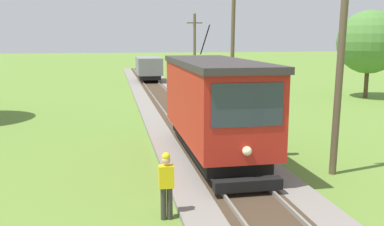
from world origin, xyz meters
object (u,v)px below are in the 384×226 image
object	(u,v)px
red_tram	(214,104)
utility_pole_far	(195,51)
tree_right_near	(369,42)
utility_pole_mid	(233,46)
freight_car	(149,68)
second_worker	(281,132)
track_worker	(166,183)
utility_pole_near_tram	(340,66)

from	to	relation	value
red_tram	utility_pole_far	xyz separation A→B (m)	(3.65, 22.52, 1.26)
utility_pole_far	tree_right_near	size ratio (longest dim) A/B	1.00
utility_pole_mid	tree_right_near	xyz separation A→B (m)	(11.98, 4.12, 0.19)
freight_car	second_worker	size ratio (longest dim) A/B	2.91
red_tram	track_worker	distance (m)	5.65
tree_right_near	red_tram	bearing A→B (deg)	-137.36
utility_pole_mid	second_worker	distance (m)	10.67
track_worker	tree_right_near	world-z (taller)	tree_right_near
utility_pole_far	utility_pole_near_tram	bearing A→B (deg)	-90.00
freight_car	track_worker	bearing A→B (deg)	-94.17
red_tram	tree_right_near	world-z (taller)	tree_right_near
utility_pole_near_tram	second_worker	distance (m)	3.83
track_worker	second_worker	bearing A→B (deg)	135.52
red_tram	second_worker	world-z (taller)	red_tram
utility_pole_near_tram	utility_pole_mid	world-z (taller)	utility_pole_mid
utility_pole_near_tram	red_tram	bearing A→B (deg)	146.53
utility_pole_near_tram	utility_pole_far	size ratio (longest dim) A/B	1.08
freight_car	utility_pole_far	size ratio (longest dim) A/B	0.77
freight_car	utility_pole_near_tram	world-z (taller)	utility_pole_near_tram
freight_car	second_worker	bearing A→B (deg)	-84.40
red_tram	utility_pole_mid	xyz separation A→B (m)	(3.65, 10.28, 1.90)
red_tram	utility_pole_near_tram	xyz separation A→B (m)	(3.65, -2.41, 1.53)
utility_pole_near_tram	track_worker	distance (m)	7.14
utility_pole_mid	track_worker	size ratio (longest dim) A/B	4.48
red_tram	utility_pole_near_tram	world-z (taller)	utility_pole_near_tram
freight_car	tree_right_near	xyz separation A→B (m)	(15.64, -14.01, 2.73)
utility_pole_far	red_tram	bearing A→B (deg)	-99.21
second_worker	tree_right_near	bearing A→B (deg)	155.51
red_tram	second_worker	distance (m)	3.02
utility_pole_far	tree_right_near	world-z (taller)	utility_pole_far
utility_pole_far	second_worker	bearing A→B (deg)	-92.26
utility_pole_mid	tree_right_near	size ratio (longest dim) A/B	1.19
utility_pole_mid	red_tram	bearing A→B (deg)	-109.57
utility_pole_mid	utility_pole_far	size ratio (longest dim) A/B	1.19
utility_pole_near_tram	second_worker	size ratio (longest dim) A/B	4.06
freight_car	utility_pole_far	xyz separation A→B (m)	(3.66, -5.89, 1.90)
track_worker	tree_right_near	size ratio (longest dim) A/B	0.27
tree_right_near	second_worker	bearing A→B (deg)	-132.01
utility_pole_far	second_worker	world-z (taller)	utility_pole_far
utility_pole_near_tram	track_worker	world-z (taller)	utility_pole_near_tram
freight_car	utility_pole_far	bearing A→B (deg)	-58.16
red_tram	utility_pole_mid	distance (m)	11.07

